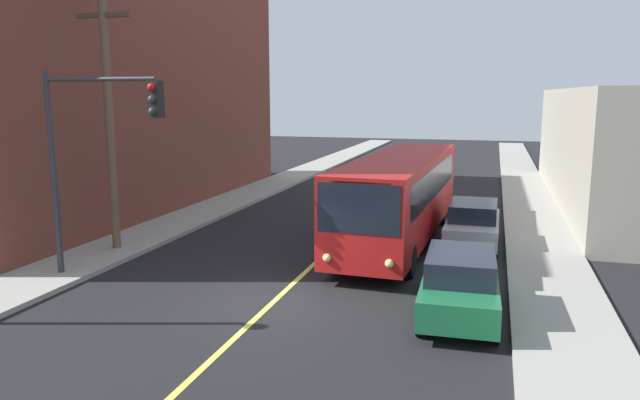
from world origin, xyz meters
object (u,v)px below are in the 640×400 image
city_bus (400,194)px  utility_pole_near (108,98)px  parked_car_silver (473,223)px  traffic_signal_left_corner (96,135)px  parked_car_green (460,283)px

city_bus → utility_pole_near: size_ratio=1.31×
parked_car_silver → traffic_signal_left_corner: size_ratio=0.74×
parked_car_green → parked_car_silver: (0.05, 7.24, 0.00)m
parked_car_green → utility_pole_near: 13.05m
parked_car_green → traffic_signal_left_corner: size_ratio=0.74×
utility_pole_near → traffic_signal_left_corner: bearing=-60.9°
city_bus → parked_car_green: (2.59, -7.09, -0.98)m
parked_car_green → parked_car_silver: size_ratio=1.01×
utility_pole_near → traffic_signal_left_corner: utility_pole_near is taller
parked_car_silver → traffic_signal_left_corner: bearing=-144.6°
city_bus → traffic_signal_left_corner: (-7.61, -7.13, 2.49)m
city_bus → parked_car_green: city_bus is taller
parked_car_green → utility_pole_near: utility_pole_near is taller
parked_car_green → parked_car_silver: bearing=89.6°
utility_pole_near → traffic_signal_left_corner: size_ratio=1.56×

